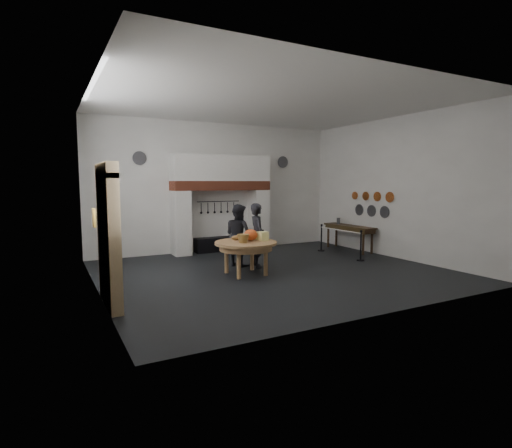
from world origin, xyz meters
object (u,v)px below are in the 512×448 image
visitor_near (257,235)px  barrier_post_near (361,246)px  iron_range (221,244)px  side_table (349,226)px  work_table (246,243)px  visitor_far (239,235)px  barrier_post_far (321,238)px

visitor_near → barrier_post_near: visitor_near is taller
iron_range → side_table: size_ratio=0.86×
iron_range → visitor_near: (-0.13, -2.97, 0.67)m
work_table → side_table: (4.93, 1.62, 0.03)m
visitor_far → side_table: size_ratio=0.82×
work_table → iron_range: bearing=77.2°
visitor_far → side_table: visitor_far is taller
iron_range → barrier_post_near: (3.15, -3.67, 0.20)m
side_table → barrier_post_near: bearing=-120.1°
visitor_far → side_table: (4.63, 0.54, -0.03)m
visitor_far → barrier_post_far: size_ratio=2.00×
visitor_near → barrier_post_far: bearing=-56.5°
barrier_post_near → barrier_post_far: 2.00m
work_table → visitor_far: bearing=74.3°
iron_range → visitor_far: bearing=-101.6°
iron_range → barrier_post_near: 4.84m
work_table → barrier_post_near: bearing=-0.3°
work_table → barrier_post_far: 4.46m
work_table → barrier_post_far: (3.98, 1.98, -0.39)m
iron_range → visitor_near: visitor_near is taller
iron_range → barrier_post_far: (3.15, -1.67, 0.20)m
side_table → work_table: bearing=-161.8°
iron_range → side_table: 4.61m
visitor_near → side_table: size_ratio=0.83×
visitor_near → side_table: visitor_near is taller
work_table → visitor_near: size_ratio=0.89×
barrier_post_near → work_table: bearing=179.7°
work_table → barrier_post_far: bearing=26.4°
iron_range → barrier_post_far: barrier_post_far is taller
iron_range → work_table: work_table is taller
visitor_near → visitor_far: size_ratio=1.02×
visitor_far → barrier_post_far: (3.67, 0.90, -0.45)m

